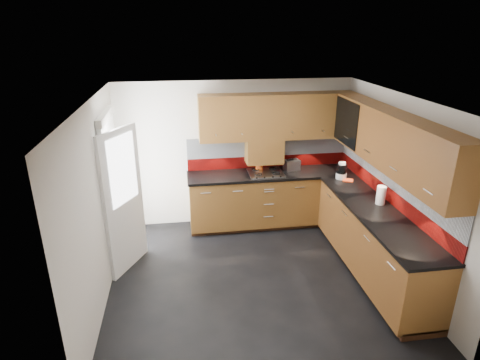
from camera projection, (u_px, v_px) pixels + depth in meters
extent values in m
cube|color=black|center=(254.00, 278.00, 5.43)|extent=(4.00, 3.80, 0.02)
cube|color=white|center=(257.00, 96.00, 4.54)|extent=(4.00, 3.80, 0.10)
cube|color=beige|center=(235.00, 153.00, 6.69)|extent=(4.00, 0.08, 2.64)
cube|color=beige|center=(297.00, 286.00, 3.30)|extent=(4.00, 0.08, 2.64)
cube|color=beige|center=(94.00, 207.00, 4.72)|extent=(0.08, 3.80, 2.64)
cube|color=beige|center=(401.00, 188.00, 5.26)|extent=(0.08, 3.80, 2.64)
cube|color=brown|center=(271.00, 199.00, 6.71)|extent=(2.70, 0.60, 0.95)
cube|color=brown|center=(373.00, 242.00, 5.39)|extent=(0.60, 2.60, 0.95)
cube|color=#3F2211|center=(270.00, 220.00, 6.90)|extent=(2.70, 0.54, 0.10)
cube|color=#3F2211|center=(371.00, 268.00, 5.55)|extent=(0.54, 2.60, 0.10)
cube|color=black|center=(271.00, 174.00, 6.54)|extent=(2.72, 0.62, 0.04)
cube|color=black|center=(377.00, 213.00, 5.20)|extent=(0.62, 2.60, 0.04)
cube|color=maroon|center=(268.00, 161.00, 6.77)|extent=(2.70, 0.02, 0.20)
cube|color=silver|center=(268.00, 146.00, 6.68)|extent=(2.70, 0.02, 0.34)
cube|color=maroon|center=(388.00, 193.00, 5.50)|extent=(0.02, 3.20, 0.20)
cube|color=silver|center=(390.00, 175.00, 5.40)|extent=(0.02, 3.20, 0.34)
cube|color=brown|center=(277.00, 116.00, 6.36)|extent=(2.50, 0.33, 0.72)
cube|color=brown|center=(391.00, 141.00, 5.03)|extent=(0.33, 2.87, 0.72)
cube|color=silver|center=(270.00, 132.00, 6.25)|extent=(1.80, 0.01, 0.16)
cube|color=silver|center=(377.00, 158.00, 5.05)|extent=(0.01, 2.00, 0.16)
cube|color=brown|center=(264.00, 151.00, 6.53)|extent=(0.60, 0.33, 0.40)
cube|color=black|center=(346.00, 122.00, 5.96)|extent=(0.01, 0.80, 0.66)
cube|color=#FFD18C|center=(365.00, 122.00, 6.00)|extent=(0.01, 0.76, 0.64)
cube|color=black|center=(357.00, 121.00, 5.98)|extent=(0.29, 0.76, 0.01)
cylinder|color=black|center=(365.00, 118.00, 5.71)|extent=(0.07, 0.07, 0.16)
cylinder|color=black|center=(361.00, 115.00, 5.85)|extent=(0.07, 0.07, 0.16)
cylinder|color=white|center=(356.00, 113.00, 5.99)|extent=(0.07, 0.07, 0.16)
cylinder|color=black|center=(352.00, 111.00, 6.13)|extent=(0.07, 0.07, 0.16)
cube|color=white|center=(114.00, 191.00, 5.63)|extent=(0.06, 0.95, 2.04)
cube|color=white|center=(124.00, 202.00, 5.34)|extent=(0.42, 0.73, 1.98)
cube|color=white|center=(123.00, 170.00, 5.18)|extent=(0.28, 0.50, 0.90)
cube|color=silver|center=(266.00, 173.00, 6.51)|extent=(0.56, 0.48, 0.02)
torus|color=black|center=(258.00, 174.00, 6.37)|extent=(0.13, 0.13, 0.02)
torus|color=black|center=(276.00, 173.00, 6.41)|extent=(0.13, 0.13, 0.02)
torus|color=black|center=(256.00, 169.00, 6.59)|extent=(0.13, 0.13, 0.02)
torus|color=black|center=(273.00, 169.00, 6.63)|extent=(0.13, 0.13, 0.02)
cube|color=black|center=(269.00, 177.00, 6.29)|extent=(0.42, 0.04, 0.02)
cylinder|color=#CF4F13|center=(259.00, 166.00, 6.61)|extent=(0.12, 0.12, 0.14)
cylinder|color=brown|center=(259.00, 156.00, 6.57)|extent=(0.06, 0.03, 0.29)
cylinder|color=brown|center=(259.00, 156.00, 6.57)|extent=(0.05, 0.02, 0.27)
cylinder|color=brown|center=(258.00, 155.00, 6.56)|extent=(0.05, 0.04, 0.31)
cylinder|color=brown|center=(260.00, 157.00, 6.57)|extent=(0.05, 0.03, 0.25)
cylinder|color=brown|center=(258.00, 156.00, 6.55)|extent=(0.03, 0.05, 0.28)
cube|color=silver|center=(292.00, 165.00, 6.63)|extent=(0.28, 0.21, 0.17)
cube|color=black|center=(292.00, 160.00, 6.60)|extent=(0.19, 0.06, 0.01)
cube|color=black|center=(291.00, 159.00, 6.63)|extent=(0.19, 0.06, 0.01)
cylinder|color=white|center=(341.00, 176.00, 6.28)|extent=(0.16, 0.16, 0.09)
cylinder|color=black|center=(342.00, 169.00, 6.24)|extent=(0.15, 0.15, 0.15)
cylinder|color=white|center=(342.00, 163.00, 6.21)|extent=(0.11, 0.11, 0.04)
cylinder|color=white|center=(381.00, 195.00, 5.37)|extent=(0.14, 0.14, 0.25)
cube|color=#F0481A|center=(348.00, 180.00, 6.20)|extent=(0.20, 0.18, 0.02)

